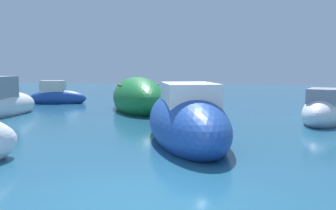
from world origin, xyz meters
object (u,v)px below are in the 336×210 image
(moored_boat_2, at_px, (324,111))
(moored_boat_4, at_px, (138,98))
(moored_boat_6, at_px, (57,97))
(moored_boat_1, at_px, (186,121))
(moored_boat_0, at_px, (1,104))

(moored_boat_2, bearing_deg, moored_boat_4, 90.96)
(moored_boat_4, distance_m, moored_boat_6, 6.17)
(moored_boat_2, xyz_separation_m, moored_boat_4, (-8.18, 2.67, 0.14))
(moored_boat_1, distance_m, moored_boat_2, 6.47)
(moored_boat_1, height_order, moored_boat_4, moored_boat_1)
(moored_boat_1, relative_size, moored_boat_6, 1.82)
(moored_boat_2, bearing_deg, moored_boat_6, 88.85)
(moored_boat_1, bearing_deg, moored_boat_2, -65.56)
(moored_boat_0, height_order, moored_boat_1, moored_boat_0)
(moored_boat_2, bearing_deg, moored_boat_1, 152.21)
(moored_boat_0, xyz_separation_m, moored_boat_4, (5.35, 3.24, 0.06))
(moored_boat_0, bearing_deg, moored_boat_1, -110.98)
(moored_boat_2, distance_m, moored_boat_4, 8.61)
(moored_boat_4, bearing_deg, moored_boat_6, 40.79)
(moored_boat_2, height_order, moored_boat_4, moored_boat_4)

